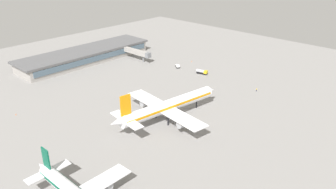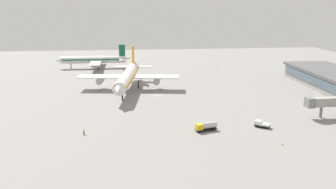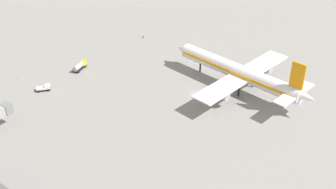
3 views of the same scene
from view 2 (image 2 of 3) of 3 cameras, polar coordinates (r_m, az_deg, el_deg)
The scene contains 8 objects.
ground at distance 140.93m, azimuth -1.89°, elevation -0.06°, with size 288.00×288.00×0.00m, color gray.
airplane_at_gate at distance 148.42m, azimuth -6.57°, elevation 2.99°, with size 54.39×43.91×16.56m.
airplane_taxiing at distance 203.49m, azimuth -11.94°, elevation 5.57°, with size 34.46×43.10×13.13m.
pushback_tractor at distance 107.98m, azimuth 14.99°, elevation -4.67°, with size 4.22×4.63×1.90m.
fuel_truck at distance 101.83m, azimuth 6.23°, elevation -5.17°, with size 3.45×6.58×2.50m.
ground_crew_worker at distance 101.43m, azimuth -13.57°, elevation -5.91°, with size 0.55×0.49×1.67m.
safety_cone_near_gate at distance 96.59m, azimuth 18.16°, elevation -7.66°, with size 0.44×0.44×0.60m, color #EA590C.
safety_cone_mid_apron at distance 196.46m, azimuth 8.18°, elevation 4.09°, with size 0.44×0.44×0.60m, color #EA590C.
Camera 2 is at (-135.98, 9.71, 35.73)m, focal length 37.36 mm.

